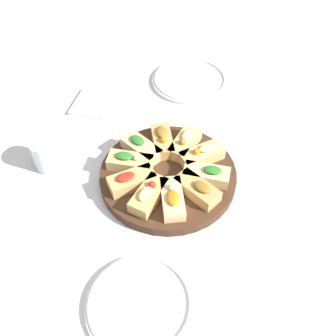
% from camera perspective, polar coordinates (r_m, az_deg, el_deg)
% --- Properties ---
extents(ground_plane, '(3.00, 3.00, 0.00)m').
position_cam_1_polar(ground_plane, '(0.94, 0.00, -1.62)').
color(ground_plane, silver).
extents(serving_board, '(0.32, 0.32, 0.03)m').
position_cam_1_polar(serving_board, '(0.93, 0.00, -1.12)').
color(serving_board, '#422819').
rests_on(serving_board, ground_plane).
extents(focaccia_slice_0, '(0.06, 0.11, 0.04)m').
position_cam_1_polar(focaccia_slice_0, '(0.90, 5.66, -0.94)').
color(focaccia_slice_0, '#E5C689').
rests_on(focaccia_slice_0, serving_board).
extents(focaccia_slice_1, '(0.11, 0.10, 0.04)m').
position_cam_1_polar(focaccia_slice_1, '(0.94, 4.94, 1.94)').
color(focaccia_slice_1, '#DBB775').
rests_on(focaccia_slice_1, serving_board).
extents(focaccia_slice_2, '(0.11, 0.06, 0.04)m').
position_cam_1_polar(focaccia_slice_2, '(0.97, 2.49, 3.63)').
color(focaccia_slice_2, '#DBB775').
rests_on(focaccia_slice_2, serving_board).
extents(focaccia_slice_3, '(0.11, 0.09, 0.04)m').
position_cam_1_polar(focaccia_slice_3, '(0.98, -0.81, 4.01)').
color(focaccia_slice_3, tan).
rests_on(focaccia_slice_3, serving_board).
extents(focaccia_slice_4, '(0.08, 0.12, 0.04)m').
position_cam_1_polar(focaccia_slice_4, '(0.96, -3.90, 2.91)').
color(focaccia_slice_4, '#E5C689').
rests_on(focaccia_slice_4, serving_board).
extents(focaccia_slice_5, '(0.07, 0.11, 0.04)m').
position_cam_1_polar(focaccia_slice_5, '(0.93, -5.52, 0.90)').
color(focaccia_slice_5, '#DBB775').
rests_on(focaccia_slice_5, serving_board).
extents(focaccia_slice_6, '(0.11, 0.11, 0.04)m').
position_cam_1_polar(focaccia_slice_6, '(0.89, -5.33, -1.81)').
color(focaccia_slice_6, tan).
rests_on(focaccia_slice_6, serving_board).
extents(focaccia_slice_7, '(0.11, 0.06, 0.04)m').
position_cam_1_polar(focaccia_slice_7, '(0.86, -2.82, -3.91)').
color(focaccia_slice_7, tan).
rests_on(focaccia_slice_7, serving_board).
extents(focaccia_slice_8, '(0.11, 0.09, 0.04)m').
position_cam_1_polar(focaccia_slice_8, '(0.85, 0.65, -4.44)').
color(focaccia_slice_8, '#E5C689').
rests_on(focaccia_slice_8, serving_board).
extents(focaccia_slice_9, '(0.08, 0.12, 0.04)m').
position_cam_1_polar(focaccia_slice_9, '(0.87, 4.29, -3.07)').
color(focaccia_slice_9, tan).
rests_on(focaccia_slice_9, serving_board).
extents(plate_left, '(0.23, 0.23, 0.02)m').
position_cam_1_polar(plate_left, '(1.23, 3.18, 12.68)').
color(plate_left, white).
rests_on(plate_left, ground_plane).
extents(plate_right, '(0.20, 0.20, 0.02)m').
position_cam_1_polar(plate_right, '(0.77, -4.13, -19.07)').
color(plate_right, white).
rests_on(plate_right, ground_plane).
extents(water_glass, '(0.07, 0.07, 0.08)m').
position_cam_1_polar(water_glass, '(0.99, -17.21, 1.97)').
color(water_glass, silver).
rests_on(water_glass, ground_plane).
extents(napkin_stack, '(0.13, 0.12, 0.01)m').
position_cam_1_polar(napkin_stack, '(1.16, -10.91, 9.13)').
color(napkin_stack, white).
rests_on(napkin_stack, ground_plane).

